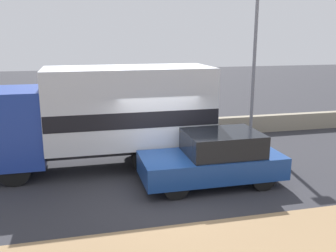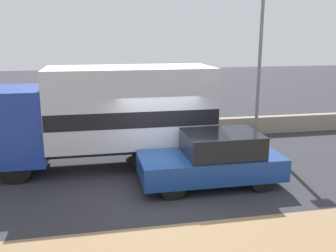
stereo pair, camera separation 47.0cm
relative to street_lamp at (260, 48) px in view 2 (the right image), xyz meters
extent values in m
plane|color=#2D2D33|center=(-4.89, -5.01, -3.79)|extent=(80.00, 80.00, 0.00)
cube|color=gray|center=(-4.89, 0.55, -3.41)|extent=(60.00, 0.35, 0.76)
cylinder|color=slate|center=(0.00, 0.00, -0.67)|extent=(0.14, 0.14, 6.24)
cube|color=navy|center=(-9.20, -2.56, -2.21)|extent=(1.77, 2.21, 2.29)
cube|color=#2D2D33|center=(-5.66, -2.56, -3.09)|extent=(5.33, 1.29, 0.25)
cube|color=silver|center=(-5.66, -2.56, -1.72)|extent=(5.33, 2.34, 2.49)
cube|color=black|center=(-5.66, -2.56, -1.98)|extent=(5.30, 2.36, 0.50)
cylinder|color=black|center=(-9.20, -3.50, -3.31)|extent=(0.95, 0.28, 0.95)
cylinder|color=black|center=(-9.20, -1.62, -3.31)|extent=(0.95, 0.28, 0.95)
cylinder|color=black|center=(-4.19, -3.50, -3.31)|extent=(0.95, 0.28, 0.95)
cylinder|color=black|center=(-4.19, -1.62, -3.31)|extent=(0.95, 0.28, 0.95)
cylinder|color=black|center=(-5.26, -3.50, -3.31)|extent=(0.95, 0.28, 0.95)
cylinder|color=black|center=(-5.26, -1.62, -3.31)|extent=(0.95, 0.28, 0.95)
cube|color=navy|center=(-3.58, -4.74, -3.20)|extent=(4.14, 1.84, 0.64)
cube|color=black|center=(-3.25, -4.74, -2.55)|extent=(2.15, 1.69, 0.65)
cylinder|color=black|center=(-4.86, -5.54, -3.43)|extent=(0.71, 0.20, 0.71)
cylinder|color=black|center=(-4.86, -3.94, -3.43)|extent=(0.71, 0.20, 0.71)
cylinder|color=black|center=(-2.30, -5.54, -3.43)|extent=(0.71, 0.20, 0.71)
cylinder|color=black|center=(-2.30, -3.94, -3.43)|extent=(0.71, 0.20, 0.71)
camera|label=1|loc=(-7.29, -14.54, 0.50)|focal=40.00mm
camera|label=2|loc=(-6.83, -14.65, 0.50)|focal=40.00mm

